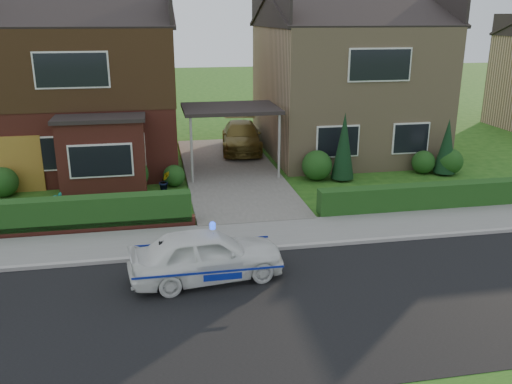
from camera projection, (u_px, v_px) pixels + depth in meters
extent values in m
plane|color=#1D4C14|center=(301.00, 305.00, 12.23)|extent=(120.00, 120.00, 0.00)
cube|color=black|center=(301.00, 305.00, 12.23)|extent=(60.00, 6.00, 0.02)
cube|color=#9E9993|center=(272.00, 249.00, 15.06)|extent=(60.00, 0.16, 0.12)
cube|color=slate|center=(264.00, 235.00, 16.04)|extent=(60.00, 2.00, 0.10)
cube|color=#666059|center=(231.00, 172.00, 22.48)|extent=(3.80, 12.00, 0.12)
cube|color=maroon|center=(88.00, 97.00, 23.39)|extent=(7.20, 8.00, 5.80)
cube|color=white|center=(35.00, 154.00, 19.82)|extent=(1.80, 0.08, 1.30)
cube|color=white|center=(124.00, 150.00, 20.37)|extent=(1.60, 0.08, 1.30)
cube|color=white|center=(72.00, 70.00, 19.17)|extent=(2.60, 0.08, 1.30)
cube|color=black|center=(84.00, 62.00, 22.94)|extent=(7.26, 8.06, 2.90)
cube|color=maroon|center=(103.00, 157.00, 19.63)|extent=(3.00, 1.40, 2.70)
cube|color=black|center=(99.00, 118.00, 19.19)|extent=(3.20, 1.60, 0.14)
cube|color=tan|center=(343.00, 90.00, 25.43)|extent=(7.20, 8.00, 5.80)
cube|color=white|center=(338.00, 141.00, 21.86)|extent=(1.80, 0.08, 1.30)
cube|color=white|center=(411.00, 138.00, 22.42)|extent=(1.60, 0.08, 1.30)
cube|color=white|center=(380.00, 65.00, 21.21)|extent=(2.60, 0.08, 1.30)
cube|color=black|center=(230.00, 108.00, 21.67)|extent=(3.80, 3.00, 0.14)
cylinder|color=gray|center=(192.00, 151.00, 20.48)|extent=(0.10, 0.10, 2.70)
cylinder|color=gray|center=(279.00, 147.00, 21.08)|extent=(0.10, 0.10, 2.70)
cube|color=olive|center=(11.00, 165.00, 19.75)|extent=(2.20, 0.10, 2.10)
cube|color=maroon|center=(66.00, 229.00, 16.10)|extent=(7.70, 0.25, 0.36)
cube|color=#113715|center=(67.00, 233.00, 16.30)|extent=(7.50, 0.55, 0.90)
cube|color=#113715|center=(425.00, 210.00, 18.25)|extent=(7.50, 0.55, 0.80)
sphere|color=#113715|center=(3.00, 182.00, 19.44)|extent=(1.08, 1.08, 1.08)
sphere|color=#113715|center=(131.00, 174.00, 20.01)|extent=(1.32, 1.32, 1.32)
sphere|color=#113715|center=(174.00, 176.00, 20.64)|extent=(0.84, 0.84, 0.84)
sphere|color=#113715|center=(317.00, 165.00, 21.39)|extent=(1.20, 1.20, 1.20)
sphere|color=#113715|center=(423.00, 162.00, 22.33)|extent=(0.96, 0.96, 0.96)
sphere|color=#113715|center=(450.00, 161.00, 22.20)|extent=(1.08, 1.08, 1.08)
cone|color=black|center=(344.00, 148.00, 21.16)|extent=(0.90, 0.90, 2.60)
cone|color=black|center=(447.00, 148.00, 22.00)|extent=(0.90, 0.90, 2.20)
imported|color=white|center=(207.00, 255.00, 13.26)|extent=(1.99, 3.94, 1.29)
sphere|color=#193FF2|center=(214.00, 227.00, 13.07)|extent=(0.17, 0.17, 0.17)
cube|color=navy|center=(210.00, 271.00, 12.56)|extent=(3.48, 0.01, 0.05)
cube|color=navy|center=(204.00, 245.00, 13.99)|extent=(3.48, 0.01, 0.05)
ellipsoid|color=black|center=(162.00, 250.00, 12.90)|extent=(0.22, 0.17, 0.21)
sphere|color=white|center=(163.00, 251.00, 12.85)|extent=(0.11, 0.11, 0.11)
sphere|color=black|center=(163.00, 245.00, 12.84)|extent=(0.13, 0.13, 0.13)
cone|color=black|center=(161.00, 242.00, 12.82)|extent=(0.04, 0.04, 0.05)
cone|color=black|center=(165.00, 242.00, 12.84)|extent=(0.04, 0.04, 0.05)
imported|color=brown|center=(241.00, 137.00, 25.70)|extent=(2.34, 4.66, 1.30)
imported|color=gray|center=(60.00, 206.00, 17.40)|extent=(0.49, 0.39, 0.81)
imported|color=gray|center=(165.00, 182.00, 20.03)|extent=(0.51, 0.46, 0.77)
imported|color=gray|center=(158.00, 211.00, 17.19)|extent=(0.42, 0.42, 0.66)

